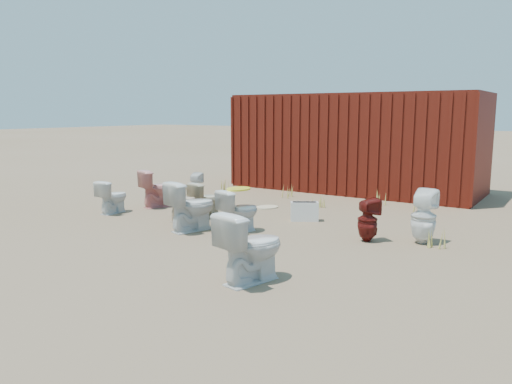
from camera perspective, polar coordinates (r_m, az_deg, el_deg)
The scene contains 22 objects.
ground at distance 8.54m, azimuth -2.23°, elevation -4.18°, with size 100.00×100.00×0.00m, color brown.
shipping_container at distance 12.91m, azimuth 11.39°, elevation 5.57°, with size 6.00×2.40×2.40m, color #54170E.
toilet_front_a at distance 10.15m, azimuth -16.07°, elevation -0.52°, with size 0.36×0.64×0.65m, color white.
toilet_front_pink at distance 10.58m, azimuth -11.03°, elevation 0.42°, with size 0.44×0.77×0.78m, color #E38B83.
toilet_front_c at distance 8.37m, azimuth -7.39°, elevation -1.59°, with size 0.47×0.82×0.84m, color white.
toilet_front_maroon at distance 7.81m, azimuth 12.64°, elevation -3.14°, with size 0.30×0.31×0.67m, color #5B130F.
toilet_front_e at distance 5.82m, azimuth -0.56°, elevation -6.27°, with size 0.47×0.83×0.84m, color white.
toilet_back_a at distance 11.15m, azimuth -6.88°, elevation 0.57°, with size 0.28×0.29×0.63m, color silver.
toilet_back_beige_left at distance 9.44m, azimuth -5.72°, elevation -0.86°, with size 0.37×0.65×0.67m, color #BDAE8A.
toilet_back_beige_right at distance 9.20m, azimuth -8.23°, elevation -1.07°, with size 0.39×0.69×0.70m, color #CCB495.
toilet_back_yellowlid at distance 8.23m, azimuth -1.99°, elevation -2.16°, with size 0.40×0.69×0.71m, color white.
toilet_back_e at distance 7.91m, azimuth 18.61°, elevation -2.69°, with size 0.37×0.38×0.82m, color white.
yellow_lid at distance 8.16m, azimuth -2.00°, elevation 0.36°, with size 0.36×0.45×0.03m, color yellow.
loose_tank at distance 9.12m, azimuth 5.55°, elevation -2.22°, with size 0.50×0.20×0.35m, color white.
loose_lid_near at distance 10.34m, azimuth 1.26°, elevation -1.75°, with size 0.38×0.49×0.02m, color beige.
loose_lid_far at distance 11.39m, azimuth -11.49°, elevation -0.92°, with size 0.36×0.47×0.02m, color beige.
weed_clump_a at distance 12.43m, azimuth -3.66°, elevation 0.78°, with size 0.36×0.36×0.32m, color #ACA245.
weed_clump_b at distance 10.50m, azimuth 7.11°, elevation -1.02°, with size 0.32×0.32×0.25m, color #ACA245.
weed_clump_c at distance 10.25m, azimuth 18.52°, elevation -1.57°, with size 0.36×0.36×0.29m, color #ACA245.
weed_clump_d at distance 11.63m, azimuth 3.36°, elevation 0.11°, with size 0.30×0.30×0.28m, color #ACA245.
weed_clump_e at distance 11.01m, azimuth 13.85°, elevation -0.69°, with size 0.34×0.34×0.27m, color #ACA245.
weed_clump_f at distance 7.78m, azimuth 19.82°, elevation -5.02°, with size 0.28×0.28×0.27m, color #ACA245.
Camera 1 is at (4.85, -6.74, 1.97)m, focal length 35.00 mm.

